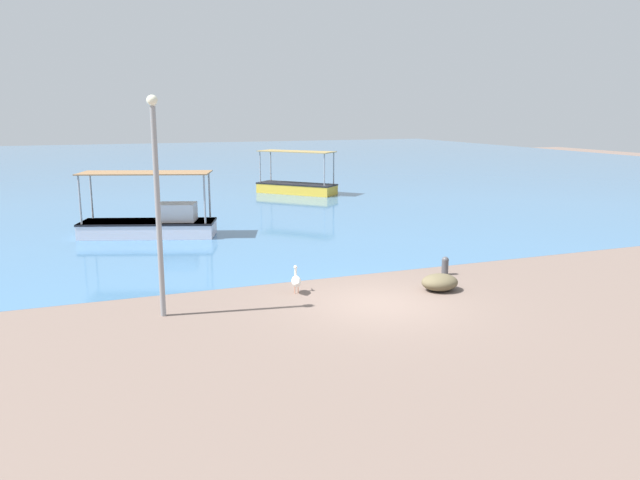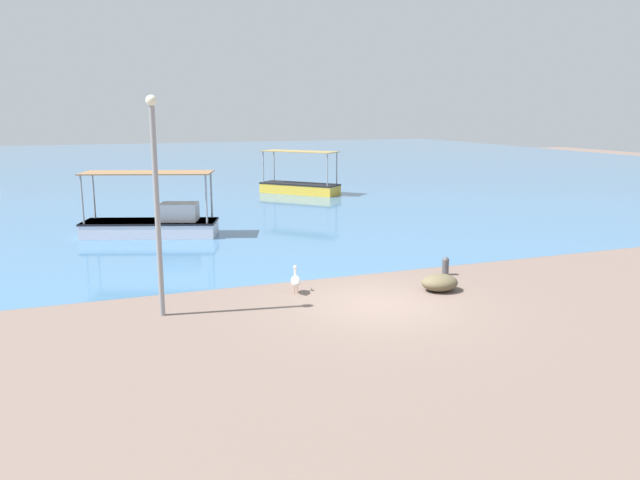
{
  "view_description": "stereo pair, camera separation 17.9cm",
  "coord_description": "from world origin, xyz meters",
  "px_view_note": "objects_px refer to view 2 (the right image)",
  "views": [
    {
      "loc": [
        -7.56,
        -14.88,
        5.24
      ],
      "look_at": [
        -0.67,
        2.78,
        1.32
      ],
      "focal_mm": 35.0,
      "sensor_mm": 36.0,
      "label": 1
    },
    {
      "loc": [
        -7.39,
        -14.95,
        5.24
      ],
      "look_at": [
        -0.67,
        2.78,
        1.32
      ],
      "focal_mm": 35.0,
      "sensor_mm": 36.0,
      "label": 2
    }
  ],
  "objects_px": {
    "net_pile": "(440,283)",
    "fishing_boat_outer": "(155,222)",
    "fishing_boat_far_right": "(300,185)",
    "lamp_post": "(156,195)",
    "pelican": "(296,281)",
    "mooring_bollard": "(446,265)"
  },
  "relations": [
    {
      "from": "net_pile",
      "to": "fishing_boat_outer",
      "type": "bearing_deg",
      "value": 121.21
    },
    {
      "from": "fishing_boat_far_right",
      "to": "lamp_post",
      "type": "height_order",
      "value": "lamp_post"
    },
    {
      "from": "pelican",
      "to": "net_pile",
      "type": "bearing_deg",
      "value": -17.33
    },
    {
      "from": "fishing_boat_outer",
      "to": "fishing_boat_far_right",
      "type": "bearing_deg",
      "value": 46.91
    },
    {
      "from": "fishing_boat_outer",
      "to": "lamp_post",
      "type": "xyz_separation_m",
      "value": [
        -1.01,
        -10.94,
        2.57
      ]
    },
    {
      "from": "fishing_boat_outer",
      "to": "pelican",
      "type": "bearing_deg",
      "value": -74.18
    },
    {
      "from": "lamp_post",
      "to": "net_pile",
      "type": "xyz_separation_m",
      "value": [
        8.0,
        -0.59,
        -2.93
      ]
    },
    {
      "from": "fishing_boat_outer",
      "to": "net_pile",
      "type": "bearing_deg",
      "value": -58.79
    },
    {
      "from": "fishing_boat_outer",
      "to": "mooring_bollard",
      "type": "xyz_separation_m",
      "value": [
        8.13,
        -10.03,
        -0.28
      ]
    },
    {
      "from": "fishing_boat_far_right",
      "to": "fishing_boat_outer",
      "type": "height_order",
      "value": "fishing_boat_far_right"
    },
    {
      "from": "fishing_boat_far_right",
      "to": "mooring_bollard",
      "type": "height_order",
      "value": "fishing_boat_far_right"
    },
    {
      "from": "mooring_bollard",
      "to": "lamp_post",
      "type": "bearing_deg",
      "value": -174.27
    },
    {
      "from": "fishing_boat_far_right",
      "to": "pelican",
      "type": "height_order",
      "value": "fishing_boat_far_right"
    },
    {
      "from": "fishing_boat_outer",
      "to": "pelican",
      "type": "distance_m",
      "value": 10.67
    },
    {
      "from": "mooring_bollard",
      "to": "net_pile",
      "type": "relative_size",
      "value": 0.54
    },
    {
      "from": "pelican",
      "to": "lamp_post",
      "type": "distance_m",
      "value": 4.86
    },
    {
      "from": "lamp_post",
      "to": "mooring_bollard",
      "type": "height_order",
      "value": "lamp_post"
    },
    {
      "from": "fishing_boat_outer",
      "to": "net_pile",
      "type": "height_order",
      "value": "fishing_boat_outer"
    },
    {
      "from": "lamp_post",
      "to": "pelican",
      "type": "bearing_deg",
      "value": 9.93
    },
    {
      "from": "fishing_boat_outer",
      "to": "lamp_post",
      "type": "height_order",
      "value": "lamp_post"
    },
    {
      "from": "fishing_boat_outer",
      "to": "pelican",
      "type": "height_order",
      "value": "fishing_boat_outer"
    },
    {
      "from": "pelican",
      "to": "net_pile",
      "type": "distance_m",
      "value": 4.28
    }
  ]
}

